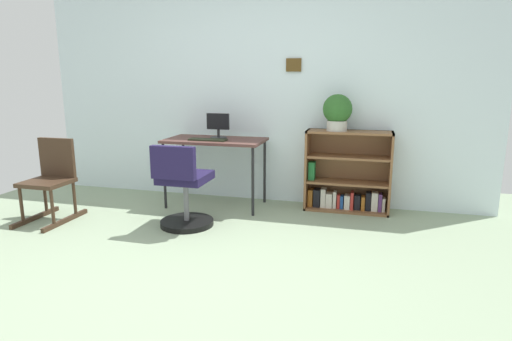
# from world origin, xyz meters

# --- Properties ---
(ground_plane) EXTENTS (6.24, 6.24, 0.00)m
(ground_plane) POSITION_xyz_m (0.00, 0.00, 0.00)
(ground_plane) COLOR #8DA182
(wall_back) EXTENTS (5.20, 0.12, 2.48)m
(wall_back) POSITION_xyz_m (0.00, 2.15, 1.24)
(wall_back) COLOR silver
(wall_back) RESTS_ON ground_plane
(desk) EXTENTS (1.08, 0.59, 0.76)m
(desk) POSITION_xyz_m (-0.38, 1.73, 0.70)
(desk) COLOR brown
(desk) RESTS_ON ground_plane
(monitor) EXTENTS (0.26, 0.18, 0.28)m
(monitor) POSITION_xyz_m (-0.36, 1.80, 0.89)
(monitor) COLOR #262628
(monitor) RESTS_ON desk
(keyboard) EXTENTS (0.41, 0.13, 0.02)m
(keyboard) POSITION_xyz_m (-0.41, 1.61, 0.77)
(keyboard) COLOR black
(keyboard) RESTS_ON desk
(office_chair) EXTENTS (0.52, 0.55, 0.82)m
(office_chair) POSITION_xyz_m (-0.42, 0.96, 0.36)
(office_chair) COLOR black
(office_chair) RESTS_ON ground_plane
(rocking_chair) EXTENTS (0.42, 0.64, 0.82)m
(rocking_chair) POSITION_xyz_m (-1.81, 0.85, 0.42)
(rocking_chair) COLOR #3D2A1C
(rocking_chair) RESTS_ON ground_plane
(bookshelf_low) EXTENTS (0.90, 0.30, 0.87)m
(bookshelf_low) POSITION_xyz_m (1.04, 1.95, 0.37)
(bookshelf_low) COLOR brown
(bookshelf_low) RESTS_ON ground_plane
(potted_plant_on_shelf) EXTENTS (0.31, 0.31, 0.38)m
(potted_plant_on_shelf) POSITION_xyz_m (0.92, 1.90, 1.07)
(potted_plant_on_shelf) COLOR #B7B2A8
(potted_plant_on_shelf) RESTS_ON bookshelf_low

